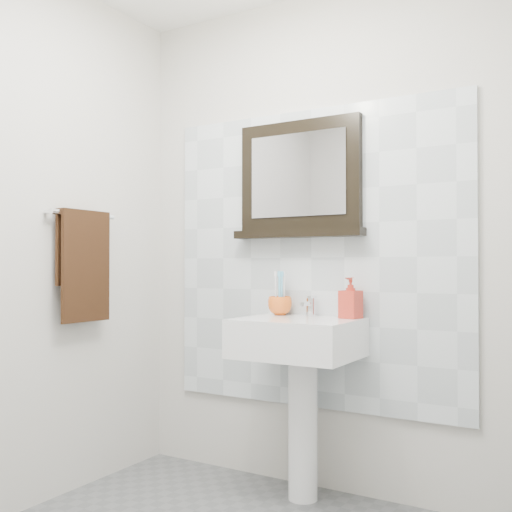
{
  "coord_description": "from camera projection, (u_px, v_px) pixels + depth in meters",
  "views": [
    {
      "loc": [
        1.3,
        -1.65,
        1.11
      ],
      "look_at": [
        -0.01,
        0.55,
        1.15
      ],
      "focal_mm": 42.0,
      "sensor_mm": 36.0,
      "label": 1
    }
  ],
  "objects": [
    {
      "name": "back_wall",
      "position": [
        313.0,
        238.0,
        3.03
      ],
      "size": [
        2.0,
        0.01,
        2.5
      ],
      "primitive_type": "cube",
      "color": "beige",
      "rests_on": "ground"
    },
    {
      "name": "right_wall",
      "position": [
        479.0,
        212.0,
        1.57
      ],
      "size": [
        0.01,
        2.2,
        2.5
      ],
      "primitive_type": "cube",
      "color": "beige",
      "rests_on": "ground"
    },
    {
      "name": "splashback",
      "position": [
        312.0,
        258.0,
        3.02
      ],
      "size": [
        1.6,
        0.02,
        1.5
      ],
      "primitive_type": "cube",
      "color": "silver",
      "rests_on": "back_wall"
    },
    {
      "name": "pedestal_sink",
      "position": [
        298.0,
        358.0,
        2.81
      ],
      "size": [
        0.55,
        0.44,
        0.96
      ],
      "color": "white",
      "rests_on": "ground"
    },
    {
      "name": "toothbrush_cup",
      "position": [
        280.0,
        306.0,
        3.02
      ],
      "size": [
        0.13,
        0.13,
        0.09
      ],
      "primitive_type": "imported",
      "rotation": [
        0.0,
        0.0,
        0.08
      ],
      "color": "orange",
      "rests_on": "pedestal_sink"
    },
    {
      "name": "toothbrushes",
      "position": [
        280.0,
        291.0,
        3.02
      ],
      "size": [
        0.05,
        0.04,
        0.21
      ],
      "color": "white",
      "rests_on": "toothbrush_cup"
    },
    {
      "name": "soap_dispenser",
      "position": [
        351.0,
        298.0,
        2.83
      ],
      "size": [
        0.1,
        0.1,
        0.19
      ],
      "primitive_type": "imported",
      "rotation": [
        0.0,
        0.0,
        -0.16
      ],
      "color": "#B41521",
      "rests_on": "pedestal_sink"
    },
    {
      "name": "framed_mirror",
      "position": [
        300.0,
        182.0,
        3.03
      ],
      "size": [
        0.7,
        0.11,
        0.59
      ],
      "color": "black",
      "rests_on": "back_wall"
    },
    {
      "name": "towel_bar",
      "position": [
        83.0,
        214.0,
        2.96
      ],
      "size": [
        0.07,
        0.4,
        0.03
      ],
      "color": "silver",
      "rests_on": "left_wall"
    },
    {
      "name": "hand_towel",
      "position": [
        84.0,
        257.0,
        2.95
      ],
      "size": [
        0.06,
        0.3,
        0.55
      ],
      "color": "black",
      "rests_on": "towel_bar"
    }
  ]
}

